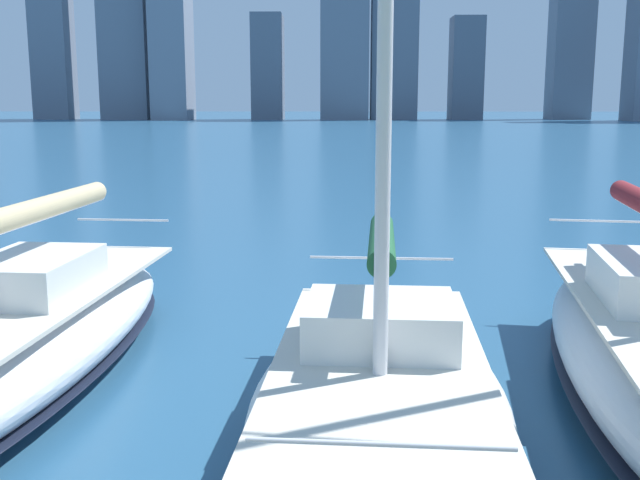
{
  "coord_description": "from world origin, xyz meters",
  "views": [
    {
      "loc": [
        -0.17,
        2.29,
        3.88
      ],
      "look_at": [
        0.02,
        -6.77,
        2.2
      ],
      "focal_mm": 42.0,
      "sensor_mm": 36.0,
      "label": 1
    }
  ],
  "objects": [
    {
      "name": "sailboat_tan",
      "position": [
        4.15,
        -7.41,
        0.69
      ],
      "size": [
        3.05,
        9.55,
        11.28
      ],
      "color": "white",
      "rests_on": "ground"
    },
    {
      "name": "city_skyline",
      "position": [
        -4.97,
        -161.4,
        23.17
      ],
      "size": [
        173.11,
        21.67,
        52.44
      ],
      "color": "slate",
      "rests_on": "ground"
    },
    {
      "name": "sailboat_forest",
      "position": [
        -0.69,
        -5.92,
        0.59
      ],
      "size": [
        3.4,
        7.26,
        9.8
      ],
      "color": "white",
      "rests_on": "ground"
    }
  ]
}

